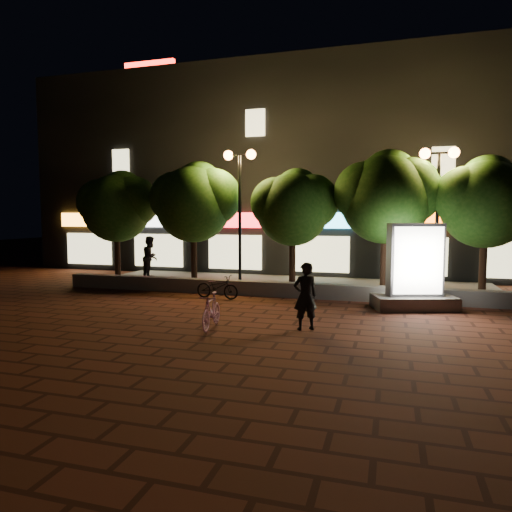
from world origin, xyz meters
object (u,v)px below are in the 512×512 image
at_px(tree_mid, 294,205).
at_px(ad_kiosk, 415,275).
at_px(tree_far_left, 118,204).
at_px(street_lamp_right, 438,183).
at_px(rider, 305,296).
at_px(tree_far_right, 487,199).
at_px(pedestrian, 151,257).
at_px(scooter_pink, 211,311).
at_px(scooter_parked, 217,287).
at_px(tree_left, 195,199).
at_px(street_lamp_left, 240,183).
at_px(tree_right, 387,194).

bearing_deg(tree_mid, ad_kiosk, -29.83).
relative_size(tree_far_left, street_lamp_right, 0.93).
distance_m(tree_far_left, street_lamp_right, 12.47).
bearing_deg(tree_mid, rider, -75.64).
height_order(tree_far_right, pedestrian, tree_far_right).
height_order(scooter_pink, scooter_parked, scooter_pink).
bearing_deg(scooter_parked, tree_left, 42.30).
xyz_separation_m(tree_left, pedestrian, (-2.63, 1.06, -2.45)).
height_order(tree_far_right, rider, tree_far_right).
relative_size(tree_far_left, street_lamp_left, 0.89).
distance_m(tree_far_left, tree_far_right, 14.00).
xyz_separation_m(tree_far_right, ad_kiosk, (-2.32, -2.40, -2.33)).
relative_size(tree_right, street_lamp_left, 0.98).
xyz_separation_m(street_lamp_left, street_lamp_right, (7.00, 0.00, -0.13)).
bearing_deg(tree_far_right, tree_far_left, -180.00).
height_order(tree_mid, tree_right, tree_right).
bearing_deg(pedestrian, rider, -137.65).
xyz_separation_m(tree_far_right, street_lamp_left, (-8.55, -0.26, 0.66)).
height_order(street_lamp_right, scooter_parked, street_lamp_right).
bearing_deg(tree_left, tree_mid, -0.00).
distance_m(rider, scooter_parked, 4.97).
distance_m(tree_left, rider, 8.43).
relative_size(tree_far_left, scooter_pink, 3.16).
xyz_separation_m(scooter_pink, rider, (2.27, 0.52, 0.40)).
bearing_deg(tree_right, street_lamp_right, -9.10).
bearing_deg(tree_far_right, pedestrian, 175.40).
distance_m(tree_mid, scooter_parked, 4.30).
distance_m(street_lamp_left, rider, 7.34).
height_order(tree_left, tree_far_right, tree_left).
relative_size(tree_mid, pedestrian, 2.45).
distance_m(street_lamp_left, scooter_pink, 7.18).
xyz_separation_m(tree_right, rider, (-1.81, -5.84, -2.73)).
xyz_separation_m(scooter_parked, pedestrian, (-4.50, 3.52, 0.59)).
xyz_separation_m(tree_far_left, tree_right, (10.80, 0.00, 0.27)).
bearing_deg(scooter_parked, tree_right, -60.49).
relative_size(street_lamp_right, rider, 2.98).
bearing_deg(tree_far_right, tree_left, 180.00).
bearing_deg(pedestrian, tree_far_right, -101.92).
height_order(street_lamp_left, scooter_pink, street_lamp_left).
bearing_deg(rider, tree_mid, -105.81).
distance_m(street_lamp_left, pedestrian, 5.64).
relative_size(tree_mid, ad_kiosk, 1.71).
xyz_separation_m(tree_far_left, tree_mid, (7.50, -0.00, -0.08)).
height_order(tree_far_left, rider, tree_far_left).
bearing_deg(ad_kiosk, tree_far_right, 45.90).
relative_size(tree_far_left, ad_kiosk, 1.76).
bearing_deg(tree_far_left, scooter_parked, -24.63).
bearing_deg(tree_right, tree_mid, -180.00).
bearing_deg(tree_far_left, tree_mid, -0.00).
relative_size(ad_kiosk, scooter_parked, 1.71).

